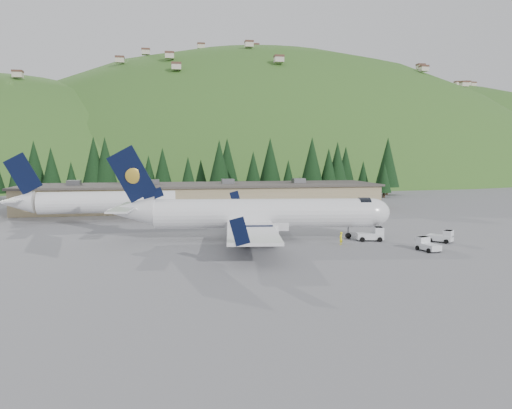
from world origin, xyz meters
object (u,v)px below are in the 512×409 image
at_px(airliner, 256,215).
at_px(second_airliner, 90,202).
at_px(baggage_tug_b, 442,237).
at_px(ramp_worker, 341,238).
at_px(terminal_building, 203,196).
at_px(baggage_tug_a, 372,235).
at_px(baggage_tug_c, 427,245).

height_order(airliner, second_airliner, airliner).
height_order(baggage_tug_b, ramp_worker, same).
bearing_deg(terminal_building, ramp_worker, -72.72).
distance_m(airliner, baggage_tug_a, 15.21).
bearing_deg(baggage_tug_a, terminal_building, 125.26).
bearing_deg(terminal_building, baggage_tug_b, -58.85).
height_order(baggage_tug_c, ramp_worker, ramp_worker).
xyz_separation_m(airliner, baggage_tug_c, (18.02, -11.13, -2.59)).
bearing_deg(baggage_tug_b, baggage_tug_c, -88.49).
bearing_deg(terminal_building, baggage_tug_c, -65.86).
distance_m(baggage_tug_a, ramp_worker, 5.32).
bearing_deg(baggage_tug_a, airliner, 177.00).
height_order(baggage_tug_b, terminal_building, terminal_building).
xyz_separation_m(baggage_tug_c, ramp_worker, (-8.43, 5.49, 0.11)).
relative_size(second_airliner, baggage_tug_c, 8.91).
bearing_deg(baggage_tug_a, baggage_tug_b, -6.75).
bearing_deg(baggage_tug_c, baggage_tug_b, -56.35).
bearing_deg(terminal_building, airliner, -84.06).
bearing_deg(ramp_worker, baggage_tug_b, 133.19).
height_order(baggage_tug_c, terminal_building, terminal_building).
xyz_separation_m(baggage_tug_a, baggage_tug_c, (3.47, -7.43, -0.11)).
height_order(second_airliner, baggage_tug_a, second_airliner).
height_order(airliner, baggage_tug_b, airliner).
relative_size(baggage_tug_b, terminal_building, 0.04).
bearing_deg(terminal_building, second_airliner, -141.22).
bearing_deg(baggage_tug_b, baggage_tug_a, -151.20).
relative_size(airliner, ramp_worker, 23.30).
bearing_deg(second_airliner, baggage_tug_c, -38.24).
xyz_separation_m(baggage_tug_b, terminal_building, (-26.75, 44.25, 1.91)).
relative_size(airliner, baggage_tug_a, 10.29).
bearing_deg(airliner, second_airliner, 144.96).
relative_size(baggage_tug_c, ramp_worker, 1.94).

